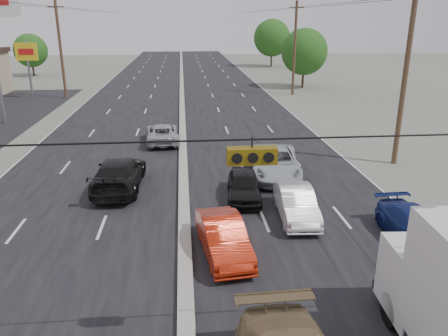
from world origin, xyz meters
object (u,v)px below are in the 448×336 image
Objects in this scene: queue_car_a at (244,186)px; queue_car_c at (275,163)px; utility_pole_right_c at (295,48)px; tree_right_mid at (304,52)px; tree_right_far at (272,38)px; queue_car_b at (296,204)px; oncoming_near at (119,174)px; pole_sign_far at (27,57)px; utility_pole_left_c at (61,49)px; red_sedan at (223,238)px; utility_pole_right_b at (405,76)px; queue_car_d at (416,228)px; oncoming_far at (162,133)px; tree_left_far at (31,51)px.

queue_car_c reaches higher than queue_car_a.
tree_right_mid is at bearing 63.43° from utility_pole_right_c.
queue_car_b is (-11.22, -61.87, -4.29)m from tree_right_far.
oncoming_near is at bearing 168.60° from queue_car_a.
pole_sign_far is at bearing -170.84° from tree_right_mid.
queue_car_a is at bearing -57.44° from pole_sign_far.
utility_pole_left_c is 2.42× the size of red_sedan.
tree_right_far is at bearing 87.71° from tree_right_mid.
utility_pole_right_b is 37.92m from pole_sign_far.
utility_pole_right_c is at bearing -117.72° from oncoming_near.
queue_car_d is 0.79× the size of oncoming_near.
utility_pole_right_c is (25.00, 0.00, 0.00)m from utility_pole_left_c.
oncoming_near is 1.16× the size of oncoming_far.
utility_pole_right_b reaches higher than tree_right_far.
tree_right_far is 61.11m from queue_car_a.
utility_pole_left_c is at bearing 104.80° from red_sedan.
oncoming_far is (14.60, -19.11, -3.76)m from pole_sign_far.
utility_pole_right_c reaches higher than queue_car_b.
queue_car_c is at bearing -170.37° from oncoming_near.
utility_pole_right_c is 1.40× the size of tree_right_mid.
tree_right_far is at bearing 86.36° from utility_pole_right_b.
pole_sign_far is at bearing 126.45° from queue_car_b.
queue_car_d is (5.95, -4.87, -0.04)m from queue_car_a.
oncoming_near is (-4.61, 6.98, 0.11)m from red_sedan.
tree_right_mid is (2.50, 5.00, -0.77)m from utility_pole_right_c.
tree_right_far is 2.10× the size of queue_car_a.
tree_right_mid is 25.03m from tree_right_far.
utility_pole_right_b is (25.00, -25.00, 0.00)m from utility_pole_left_c.
queue_car_a is at bearing -117.53° from queue_car_c.
utility_pole_left_c and utility_pole_right_c have the same top height.
tree_right_far is 63.02m from queue_car_b.
tree_right_far is 2.01× the size of queue_car_b.
utility_pole_right_b is at bearing 33.85° from red_sedan.
tree_left_far is 0.75× the size of tree_right_far.
utility_pole_right_b is at bearing -41.26° from pole_sign_far.
tree_left_far reaches higher than queue_car_d.
queue_car_c is (26.97, -46.53, -2.95)m from tree_left_far.
utility_pole_right_c reaches higher than oncoming_near.
queue_car_a is 0.71× the size of queue_car_c.
red_sedan is at bearing -68.13° from utility_pole_left_c.
utility_pole_right_c is at bearing 90.00° from utility_pole_right_b.
pole_sign_far is 1.48× the size of queue_car_b.
tree_left_far is at bearing 127.82° from queue_car_c.
utility_pole_left_c reaches higher than tree_left_far.
queue_car_b is 0.95× the size of queue_car_d.
queue_car_b is (3.38, 2.75, -0.01)m from red_sedan.
pole_sign_far reaches higher than queue_car_b.
queue_car_c is 1.17× the size of oncoming_far.
utility_pole_right_c is 1.84× the size of oncoming_near.
tree_right_mid reaches higher than queue_car_d.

